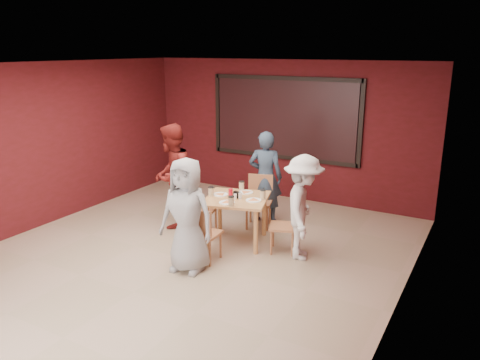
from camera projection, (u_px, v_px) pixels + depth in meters
The scene contains 11 objects.
floor at pixel (185, 259), 6.92m from camera, with size 7.00×7.00×0.00m, color tan.
window_blinds at pixel (284, 118), 9.37m from camera, with size 3.00×0.02×1.50m, color black.
dining_table at pixel (237, 203), 7.36m from camera, with size 1.19×1.19×0.90m.
chair_front at pixel (203, 232), 6.71m from camera, with size 0.43×0.43×0.84m.
chair_back at pixel (259, 198), 8.12m from camera, with size 0.54×0.54×0.89m.
chair_left at pixel (198, 204), 7.77m from camera, with size 0.55×0.55×0.90m.
chair_right at pixel (288, 223), 7.06m from camera, with size 0.51×0.51×0.82m.
diner_front at pixel (187, 215), 6.39m from camera, with size 0.79×0.51×1.61m, color #9A9A9A.
diner_back at pixel (265, 177), 8.22m from camera, with size 0.60×0.39×1.64m, color #314357.
diner_left at pixel (172, 176), 8.02m from camera, with size 0.87×0.68×1.79m, color maroon.
diner_right at pixel (303, 208), 6.78m from camera, with size 1.01×0.58×1.56m, color silver.
Camera 1 is at (3.82, -5.13, 3.02)m, focal length 35.00 mm.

